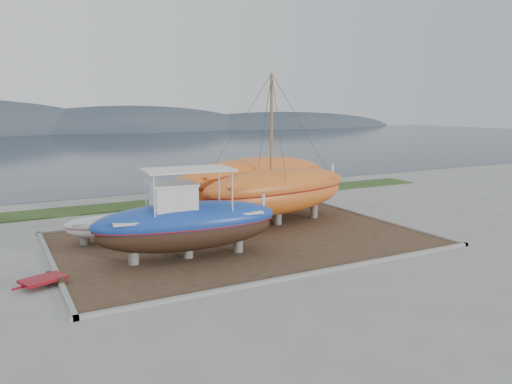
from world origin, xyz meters
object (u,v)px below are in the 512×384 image
blue_caique (187,214)px  orange_sailboat (278,151)px  white_dinghy (112,230)px  red_trailer (43,282)px  orange_bare_hull (255,188)px

blue_caique → orange_sailboat: size_ratio=0.85×
white_dinghy → red_trailer: size_ratio=1.93×
orange_bare_hull → blue_caique: bearing=-149.0°
blue_caique → white_dinghy: size_ratio=1.84×
white_dinghy → orange_sailboat: bearing=13.5°
blue_caique → orange_bare_hull: bearing=47.4°
blue_caique → red_trailer: bearing=-168.6°
orange_sailboat → red_trailer: bearing=-170.3°
blue_caique → orange_bare_hull: blue_caique is taller
white_dinghy → orange_sailboat: 9.92m
red_trailer → orange_sailboat: bearing=-2.4°
orange_sailboat → orange_bare_hull: bearing=87.4°
blue_caique → white_dinghy: 4.92m
red_trailer → white_dinghy: bearing=31.7°
orange_sailboat → red_trailer: orange_sailboat is taller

